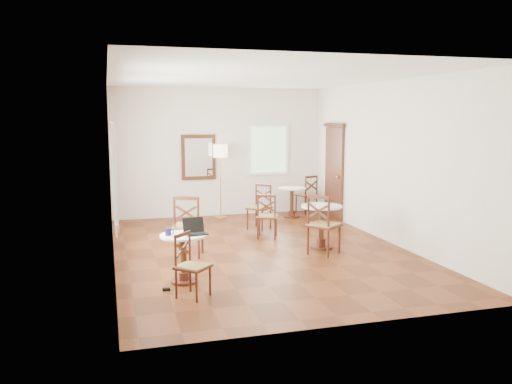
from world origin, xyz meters
TOP-DOWN VIEW (x-y plane):
  - ground at (0.00, 0.00)m, footprint 7.00×7.00m
  - room_shell at (-0.06, 0.27)m, footprint 5.02×7.02m
  - cafe_table_near at (-1.56, -1.45)m, footprint 0.66×0.66m
  - cafe_table_mid at (1.09, -0.13)m, footprint 0.73×0.73m
  - cafe_table_back at (1.57, 2.76)m, footprint 0.66×0.66m
  - chair_near_a at (-1.28, -0.04)m, footprint 0.61×0.61m
  - chair_near_b at (-1.54, -2.07)m, footprint 0.55×0.55m
  - chair_mid_a at (0.39, 0.89)m, footprint 0.52×0.52m
  - chair_mid_b at (0.95, -0.54)m, footprint 0.67×0.67m
  - chair_back_a at (2.09, 3.14)m, footprint 0.55×0.55m
  - chair_back_b at (0.49, 1.75)m, footprint 0.61×0.61m
  - floor_lamp at (-0.05, 3.15)m, footprint 0.33×0.33m
  - laptop at (-1.39, -1.44)m, footprint 0.34×0.30m
  - mouse at (-1.46, -1.28)m, footprint 0.12×0.10m
  - navy_mug at (-1.76, -1.44)m, footprint 0.13×0.09m
  - water_glass at (-1.67, -1.26)m, footprint 0.06×0.06m
  - power_adapter at (-1.84, -1.73)m, footprint 0.10×0.06m

SIDE VIEW (x-z plane):
  - ground at x=0.00m, z-range 0.00..0.00m
  - power_adapter at x=-1.84m, z-range 0.00..0.04m
  - chair_near_b at x=-1.54m, z-range 0.00..0.84m
  - cafe_table_near at x=-1.56m, z-range 0.08..0.78m
  - cafe_table_back at x=1.57m, z-range 0.08..0.78m
  - chair_mid_a at x=0.39m, z-range 0.00..0.87m
  - chair_back_b at x=0.49m, z-range 0.00..0.93m
  - chair_back_a at x=2.09m, z-range 0.00..0.93m
  - cafe_table_mid at x=1.09m, z-range 0.09..0.87m
  - chair_mid_b at x=0.95m, z-range 0.00..1.04m
  - chair_near_a at x=-1.28m, z-range 0.00..1.04m
  - mouse at x=-1.46m, z-range 0.70..0.74m
  - navy_mug at x=-1.76m, z-range 0.70..0.80m
  - water_glass at x=-1.67m, z-range 0.70..0.80m
  - laptop at x=-1.39m, z-range 0.64..0.86m
  - floor_lamp at x=-0.05m, z-range 0.59..2.30m
  - room_shell at x=-0.06m, z-range 0.38..3.39m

